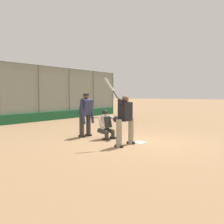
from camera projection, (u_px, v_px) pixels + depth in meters
ground_plane at (139, 142)px, 9.22m from camera, size 160.00×160.00×0.00m
home_plate_marker at (139, 142)px, 9.22m from camera, size 0.43×0.43×0.01m
padding_wall at (1, 120)px, 14.24m from camera, size 20.82×0.18×0.56m
batter_at_plate at (125, 118)px, 8.60m from camera, size 1.07×0.60×2.23m
catcher_behind_plate at (107, 124)px, 9.88m from camera, size 0.59×0.69×1.12m
umpire_home at (86, 113)px, 10.42m from camera, size 0.71×0.43×1.74m
spare_bat_by_padding at (92, 117)px, 18.72m from camera, size 0.10×0.81×0.07m
fielding_glove_on_dirt at (104, 132)px, 11.48m from camera, size 0.30×0.23×0.11m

